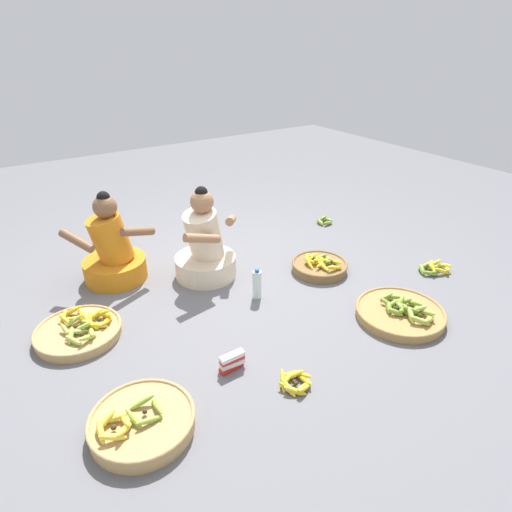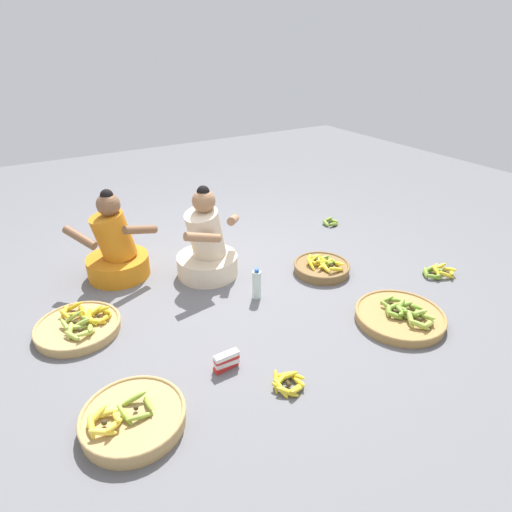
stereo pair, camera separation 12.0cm
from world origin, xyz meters
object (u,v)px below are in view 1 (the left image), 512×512
at_px(banana_basket_mid_left, 79,331).
at_px(banana_basket_front_center, 401,312).
at_px(loose_bananas_front_left, 434,268).
at_px(loose_bananas_back_left, 325,221).
at_px(vendor_woman_front, 205,249).
at_px(packet_carton_stack, 232,361).
at_px(loose_bananas_front_right, 295,382).
at_px(banana_basket_back_center, 320,266).
at_px(vendor_woman_behind, 113,252).
at_px(water_bottle, 257,284).
at_px(banana_basket_back_right, 142,422).

distance_m(banana_basket_mid_left, banana_basket_front_center, 2.30).
bearing_deg(loose_bananas_front_left, loose_bananas_back_left, 93.50).
height_order(loose_bananas_back_left, loose_bananas_front_left, loose_bananas_front_left).
bearing_deg(vendor_woman_front, banana_basket_mid_left, -166.91).
bearing_deg(loose_bananas_back_left, packet_carton_stack, -145.00).
bearing_deg(loose_bananas_front_right, banana_basket_mid_left, 128.41).
height_order(banana_basket_front_center, banana_basket_back_center, banana_basket_back_center).
bearing_deg(vendor_woman_behind, water_bottle, -47.67).
distance_m(vendor_woman_behind, banana_basket_back_center, 1.77).
height_order(banana_basket_mid_left, loose_bananas_front_right, banana_basket_mid_left).
height_order(vendor_woman_behind, packet_carton_stack, vendor_woman_behind).
bearing_deg(water_bottle, banana_basket_front_center, -48.00).
xyz_separation_m(loose_bananas_front_right, packet_carton_stack, (-0.24, 0.33, 0.03)).
bearing_deg(packet_carton_stack, vendor_woman_behind, 99.40).
bearing_deg(loose_bananas_front_right, banana_basket_back_right, 167.18).
distance_m(vendor_woman_front, vendor_woman_behind, 0.77).
xyz_separation_m(loose_bananas_front_left, water_bottle, (-1.53, 0.52, 0.09)).
bearing_deg(vendor_woman_behind, packet_carton_stack, -80.60).
xyz_separation_m(banana_basket_mid_left, banana_basket_back_center, (2.00, -0.22, 0.01)).
xyz_separation_m(banana_basket_front_center, banana_basket_back_right, (-1.95, 0.08, 0.01)).
distance_m(banana_basket_front_center, loose_bananas_front_right, 1.09).
height_order(banana_basket_back_center, loose_bananas_front_right, banana_basket_back_center).
bearing_deg(banana_basket_back_center, loose_bananas_back_left, 46.00).
bearing_deg(vendor_woman_front, loose_bananas_front_left, -31.85).
xyz_separation_m(vendor_woman_behind, loose_bananas_front_right, (0.49, -1.85, -0.22)).
relative_size(vendor_woman_behind, packet_carton_stack, 4.51).
bearing_deg(loose_bananas_back_left, vendor_woman_front, -169.81).
distance_m(vendor_woman_front, packet_carton_stack, 1.22).
height_order(banana_basket_front_center, loose_bananas_front_left, banana_basket_front_center).
xyz_separation_m(vendor_woman_front, loose_bananas_front_left, (1.70, -1.05, -0.22)).
xyz_separation_m(banana_basket_mid_left, packet_carton_stack, (0.72, -0.87, 0.02)).
relative_size(banana_basket_back_center, loose_bananas_front_right, 2.09).
relative_size(vendor_woman_front, water_bottle, 3.10).
bearing_deg(packet_carton_stack, vendor_woman_front, 69.80).
distance_m(banana_basket_front_center, banana_basket_back_right, 1.95).
distance_m(loose_bananas_back_left, loose_bananas_front_left, 1.35).
bearing_deg(banana_basket_front_center, vendor_woman_front, 123.73).
xyz_separation_m(banana_basket_front_center, loose_bananas_back_left, (0.71, 1.64, -0.02)).
xyz_separation_m(vendor_woman_behind, loose_bananas_back_left, (2.28, -0.09, -0.22)).
height_order(loose_bananas_back_left, water_bottle, water_bottle).
bearing_deg(banana_basket_back_center, vendor_woman_behind, 150.58).
bearing_deg(banana_basket_back_center, banana_basket_mid_left, 173.71).
bearing_deg(loose_bananas_front_left, vendor_woman_front, 148.15).
relative_size(banana_basket_mid_left, packet_carton_stack, 3.39).
relative_size(vendor_woman_front, loose_bananas_front_right, 3.42).
height_order(banana_basket_mid_left, loose_bananas_front_left, banana_basket_mid_left).
height_order(vendor_woman_behind, loose_bananas_front_left, vendor_woman_behind).
distance_m(banana_basket_mid_left, loose_bananas_back_left, 2.80).
bearing_deg(loose_bananas_front_left, banana_basket_back_right, -175.58).
bearing_deg(loose_bananas_front_left, water_bottle, 161.26).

